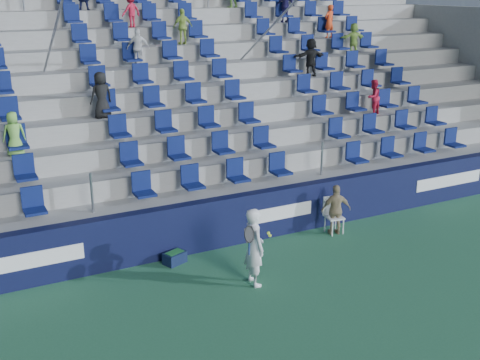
# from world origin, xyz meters

# --- Properties ---
(ground) EXTENTS (70.00, 70.00, 0.00)m
(ground) POSITION_xyz_m (0.00, 0.00, 0.00)
(ground) COLOR #307149
(ground) RESTS_ON ground
(sponsor_wall) EXTENTS (24.00, 0.32, 1.20)m
(sponsor_wall) POSITION_xyz_m (0.00, 3.15, 0.60)
(sponsor_wall) COLOR #0E1235
(sponsor_wall) RESTS_ON ground
(grandstand) EXTENTS (24.00, 8.17, 6.63)m
(grandstand) POSITION_xyz_m (0.00, 8.24, 2.14)
(grandstand) COLOR #989893
(grandstand) RESTS_ON ground
(tennis_player) EXTENTS (0.69, 0.65, 1.67)m
(tennis_player) POSITION_xyz_m (-0.34, 1.10, 0.84)
(tennis_player) COLOR white
(tennis_player) RESTS_ON ground
(line_judge_chair) EXTENTS (0.46, 0.47, 0.92)m
(line_judge_chair) POSITION_xyz_m (2.72, 2.65, 0.53)
(line_judge_chair) COLOR white
(line_judge_chair) RESTS_ON ground
(line_judge) EXTENTS (0.81, 0.53, 1.28)m
(line_judge) POSITION_xyz_m (2.72, 2.50, 0.64)
(line_judge) COLOR tan
(line_judge) RESTS_ON ground
(ball_bin) EXTENTS (0.56, 0.47, 0.27)m
(ball_bin) POSITION_xyz_m (-1.47, 2.75, 0.15)
(ball_bin) COLOR #0E1834
(ball_bin) RESTS_ON ground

